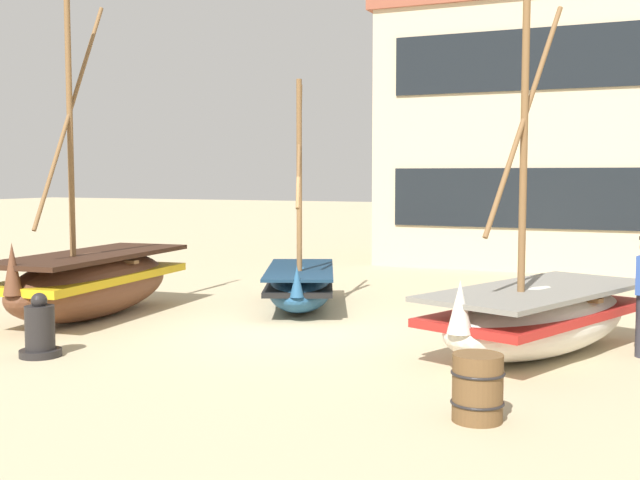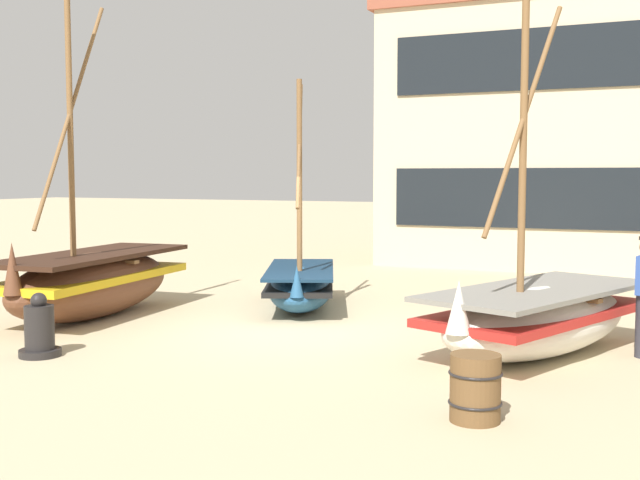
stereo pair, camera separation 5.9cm
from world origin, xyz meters
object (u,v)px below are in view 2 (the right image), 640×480
(fishing_boat_near_left, at_px, (301,285))
(fishing_boat_far_right, at_px, (538,317))
(harbor_building_main, at_px, (549,135))
(capstan_winch, at_px, (40,331))
(fishing_boat_centre_large, at_px, (92,281))
(wooden_barrel, at_px, (475,388))

(fishing_boat_near_left, bearing_deg, fishing_boat_far_right, -24.58)
(harbor_building_main, bearing_deg, capstan_winch, -107.20)
(capstan_winch, relative_size, harbor_building_main, 0.10)
(capstan_winch, bearing_deg, fishing_boat_far_right, 25.16)
(fishing_boat_centre_large, bearing_deg, capstan_winch, -63.39)
(fishing_boat_far_right, bearing_deg, fishing_boat_near_left, 155.42)
(wooden_barrel, bearing_deg, fishing_boat_near_left, 129.75)
(fishing_boat_centre_large, relative_size, wooden_barrel, 8.18)
(fishing_boat_centre_large, xyz_separation_m, harbor_building_main, (6.07, 12.44, 3.04))
(harbor_building_main, bearing_deg, fishing_boat_far_right, -82.42)
(fishing_boat_centre_large, xyz_separation_m, capstan_winch, (1.37, -2.73, -0.29))
(fishing_boat_centre_large, relative_size, capstan_winch, 6.38)
(capstan_winch, distance_m, wooden_barrel, 6.24)
(fishing_boat_centre_large, height_order, fishing_boat_far_right, fishing_boat_centre_large)
(wooden_barrel, xyz_separation_m, harbor_building_main, (-1.53, 15.62, 3.34))
(fishing_boat_near_left, distance_m, fishing_boat_centre_large, 3.82)
(fishing_boat_far_right, xyz_separation_m, capstan_winch, (-6.32, -2.97, -0.18))
(fishing_boat_far_right, xyz_separation_m, harbor_building_main, (-1.62, 12.21, 3.15))
(fishing_boat_near_left, height_order, wooden_barrel, fishing_boat_near_left)
(harbor_building_main, bearing_deg, fishing_boat_near_left, -107.22)
(fishing_boat_near_left, relative_size, fishing_boat_far_right, 0.82)
(wooden_barrel, relative_size, harbor_building_main, 0.08)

